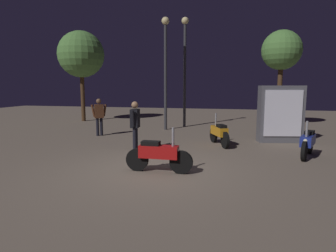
{
  "coord_description": "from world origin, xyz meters",
  "views": [
    {
      "loc": [
        1.93,
        -6.67,
        2.08
      ],
      "look_at": [
        0.21,
        0.86,
        1.0
      ],
      "focal_mm": 30.65,
      "sensor_mm": 36.0,
      "label": 1
    }
  ],
  "objects_px": {
    "motorcycle_orange_parked_right": "(219,133)",
    "person_rider_beside": "(135,122)",
    "kiosk_billboard": "(281,114)",
    "streetlamp_near": "(165,60)",
    "motorcycle_blue_parked_left": "(308,142)",
    "person_bystander_far": "(99,114)",
    "motorcycle_red_foreground": "(159,155)",
    "streetlamp_far": "(185,59)"
  },
  "relations": [
    {
      "from": "person_rider_beside",
      "to": "streetlamp_near",
      "type": "bearing_deg",
      "value": -92.83
    },
    {
      "from": "person_rider_beside",
      "to": "motorcycle_blue_parked_left",
      "type": "bearing_deg",
      "value": -179.59
    },
    {
      "from": "motorcycle_blue_parked_left",
      "to": "motorcycle_orange_parked_right",
      "type": "xyz_separation_m",
      "value": [
        -2.63,
        1.16,
        0.0
      ]
    },
    {
      "from": "motorcycle_red_foreground",
      "to": "kiosk_billboard",
      "type": "distance_m",
      "value": 5.87
    },
    {
      "from": "streetlamp_far",
      "to": "motorcycle_orange_parked_right",
      "type": "bearing_deg",
      "value": -65.57
    },
    {
      "from": "streetlamp_far",
      "to": "streetlamp_near",
      "type": "bearing_deg",
      "value": -120.18
    },
    {
      "from": "kiosk_billboard",
      "to": "person_rider_beside",
      "type": "bearing_deg",
      "value": 18.65
    },
    {
      "from": "person_bystander_far",
      "to": "person_rider_beside",
      "type": "bearing_deg",
      "value": 9.87
    },
    {
      "from": "kiosk_billboard",
      "to": "motorcycle_red_foreground",
      "type": "bearing_deg",
      "value": 42.56
    },
    {
      "from": "streetlamp_far",
      "to": "person_bystander_far",
      "type": "bearing_deg",
      "value": -130.81
    },
    {
      "from": "motorcycle_orange_parked_right",
      "to": "kiosk_billboard",
      "type": "distance_m",
      "value": 2.52
    },
    {
      "from": "motorcycle_orange_parked_right",
      "to": "person_rider_beside",
      "type": "bearing_deg",
      "value": 97.95
    },
    {
      "from": "person_bystander_far",
      "to": "streetlamp_near",
      "type": "relative_size",
      "value": 0.3
    },
    {
      "from": "motorcycle_blue_parked_left",
      "to": "streetlamp_near",
      "type": "relative_size",
      "value": 0.3
    },
    {
      "from": "motorcycle_red_foreground",
      "to": "motorcycle_orange_parked_right",
      "type": "distance_m",
      "value": 3.81
    },
    {
      "from": "motorcycle_orange_parked_right",
      "to": "streetlamp_far",
      "type": "height_order",
      "value": "streetlamp_far"
    },
    {
      "from": "motorcycle_orange_parked_right",
      "to": "streetlamp_far",
      "type": "bearing_deg",
      "value": 0.18
    },
    {
      "from": "motorcycle_blue_parked_left",
      "to": "person_bystander_far",
      "type": "relative_size",
      "value": 1.01
    },
    {
      "from": "person_rider_beside",
      "to": "streetlamp_far",
      "type": "height_order",
      "value": "streetlamp_far"
    },
    {
      "from": "kiosk_billboard",
      "to": "streetlamp_far",
      "type": "bearing_deg",
      "value": -49.31
    },
    {
      "from": "motorcycle_red_foreground",
      "to": "motorcycle_orange_parked_right",
      "type": "xyz_separation_m",
      "value": [
        1.27,
        3.6,
        0.0
      ]
    },
    {
      "from": "person_rider_beside",
      "to": "streetlamp_near",
      "type": "height_order",
      "value": "streetlamp_near"
    },
    {
      "from": "motorcycle_orange_parked_right",
      "to": "person_bystander_far",
      "type": "relative_size",
      "value": 1.0
    },
    {
      "from": "kiosk_billboard",
      "to": "motorcycle_blue_parked_left",
      "type": "bearing_deg",
      "value": 89.85
    },
    {
      "from": "motorcycle_red_foreground",
      "to": "person_rider_beside",
      "type": "xyz_separation_m",
      "value": [
        -1.29,
        1.99,
        0.51
      ]
    },
    {
      "from": "person_rider_beside",
      "to": "kiosk_billboard",
      "type": "xyz_separation_m",
      "value": [
        4.74,
        2.72,
        0.1
      ]
    },
    {
      "from": "motorcycle_orange_parked_right",
      "to": "kiosk_billboard",
      "type": "xyz_separation_m",
      "value": [
        2.18,
        1.11,
        0.61
      ]
    },
    {
      "from": "motorcycle_orange_parked_right",
      "to": "person_bystander_far",
      "type": "bearing_deg",
      "value": 55.9
    },
    {
      "from": "motorcycle_red_foreground",
      "to": "person_rider_beside",
      "type": "bearing_deg",
      "value": 123.01
    },
    {
      "from": "person_bystander_far",
      "to": "kiosk_billboard",
      "type": "height_order",
      "value": "kiosk_billboard"
    },
    {
      "from": "motorcycle_red_foreground",
      "to": "motorcycle_orange_parked_right",
      "type": "height_order",
      "value": "same"
    },
    {
      "from": "motorcycle_red_foreground",
      "to": "person_rider_beside",
      "type": "height_order",
      "value": "person_rider_beside"
    },
    {
      "from": "person_rider_beside",
      "to": "streetlamp_far",
      "type": "bearing_deg",
      "value": -99.95
    },
    {
      "from": "motorcycle_blue_parked_left",
      "to": "person_rider_beside",
      "type": "height_order",
      "value": "person_rider_beside"
    },
    {
      "from": "motorcycle_red_foreground",
      "to": "streetlamp_near",
      "type": "height_order",
      "value": "streetlamp_near"
    },
    {
      "from": "streetlamp_near",
      "to": "streetlamp_far",
      "type": "distance_m",
      "value": 1.42
    },
    {
      "from": "streetlamp_far",
      "to": "person_rider_beside",
      "type": "bearing_deg",
      "value": -95.41
    },
    {
      "from": "motorcycle_orange_parked_right",
      "to": "streetlamp_near",
      "type": "xyz_separation_m",
      "value": [
        -2.7,
        3.16,
        2.86
      ]
    },
    {
      "from": "person_bystander_far",
      "to": "streetlamp_far",
      "type": "height_order",
      "value": "streetlamp_far"
    },
    {
      "from": "motorcycle_red_foreground",
      "to": "person_rider_beside",
      "type": "relative_size",
      "value": 1.04
    },
    {
      "from": "motorcycle_orange_parked_right",
      "to": "person_rider_beside",
      "type": "relative_size",
      "value": 0.97
    },
    {
      "from": "motorcycle_blue_parked_left",
      "to": "kiosk_billboard",
      "type": "height_order",
      "value": "kiosk_billboard"
    }
  ]
}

